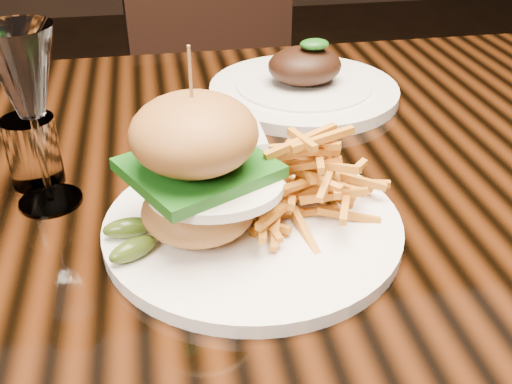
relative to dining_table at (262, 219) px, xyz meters
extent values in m
cube|color=black|center=(0.00, 0.00, 0.06)|extent=(1.60, 0.90, 0.04)
cylinder|color=white|center=(-0.03, -0.13, 0.08)|extent=(0.31, 0.31, 0.01)
ellipsoid|color=brown|center=(-0.09, -0.14, 0.12)|extent=(0.11, 0.11, 0.05)
ellipsoid|color=silver|center=(-0.07, -0.15, 0.15)|extent=(0.13, 0.10, 0.01)
ellipsoid|color=orange|center=(-0.05, -0.16, 0.15)|extent=(0.02, 0.02, 0.01)
cube|color=#1B5B16|center=(-0.09, -0.14, 0.16)|extent=(0.17, 0.16, 0.01)
ellipsoid|color=brown|center=(-0.09, -0.14, 0.20)|extent=(0.12, 0.12, 0.07)
cylinder|color=#A1734B|center=(-0.09, -0.14, 0.24)|extent=(0.00, 0.00, 0.09)
ellipsoid|color=#284111|center=(-0.16, -0.17, 0.10)|extent=(0.05, 0.04, 0.02)
ellipsoid|color=#284111|center=(-0.16, -0.14, 0.10)|extent=(0.05, 0.02, 0.02)
cube|color=white|center=(-0.04, 0.03, 0.10)|extent=(0.09, 0.09, 0.04)
cylinder|color=white|center=(-0.25, -0.03, 0.08)|extent=(0.07, 0.07, 0.00)
cylinder|color=white|center=(-0.25, -0.03, 0.13)|extent=(0.01, 0.01, 0.10)
cone|color=white|center=(-0.25, -0.03, 0.23)|extent=(0.07, 0.07, 0.09)
cylinder|color=white|center=(-0.27, 0.02, 0.12)|extent=(0.06, 0.06, 0.08)
cylinder|color=white|center=(0.10, 0.21, 0.09)|extent=(0.29, 0.29, 0.02)
cylinder|color=white|center=(0.10, 0.21, 0.09)|extent=(0.21, 0.21, 0.02)
ellipsoid|color=black|center=(0.10, 0.21, 0.13)|extent=(0.11, 0.09, 0.06)
ellipsoid|color=#1B5B16|center=(0.11, 0.20, 0.16)|extent=(0.04, 0.03, 0.02)
cube|color=black|center=(0.07, 0.80, -0.22)|extent=(0.52, 0.52, 0.06)
cube|color=black|center=(0.05, 1.01, 0.03)|extent=(0.46, 0.11, 0.50)
cylinder|color=black|center=(-0.09, 0.59, -0.45)|extent=(0.04, 0.04, 0.45)
cylinder|color=black|center=(0.29, 0.64, -0.45)|extent=(0.04, 0.04, 0.45)
cylinder|color=black|center=(-0.14, 0.96, -0.45)|extent=(0.04, 0.04, 0.45)
cylinder|color=black|center=(0.24, 1.01, -0.45)|extent=(0.04, 0.04, 0.45)
camera|label=1|loc=(-0.12, -0.63, 0.44)|focal=42.00mm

